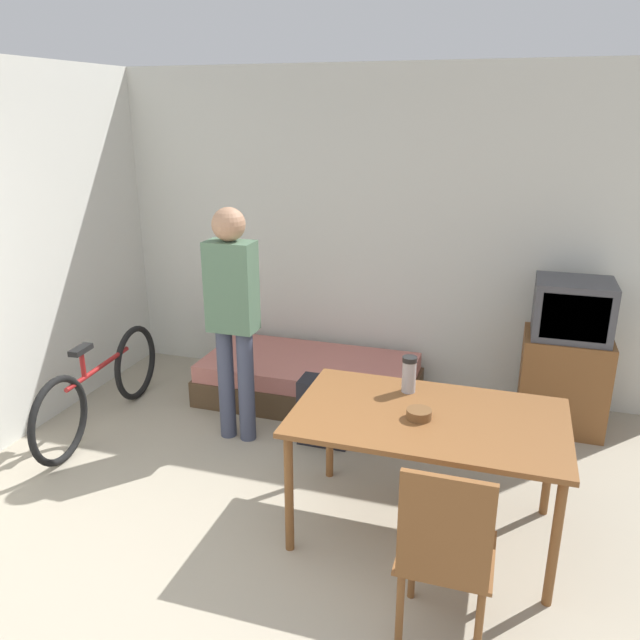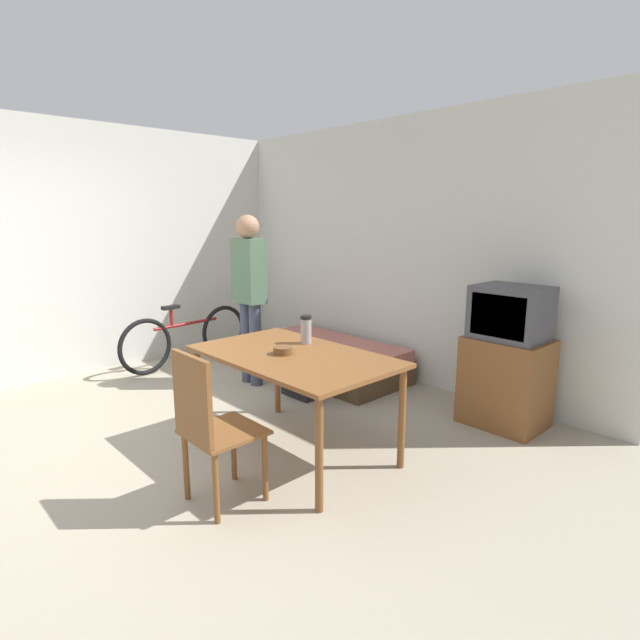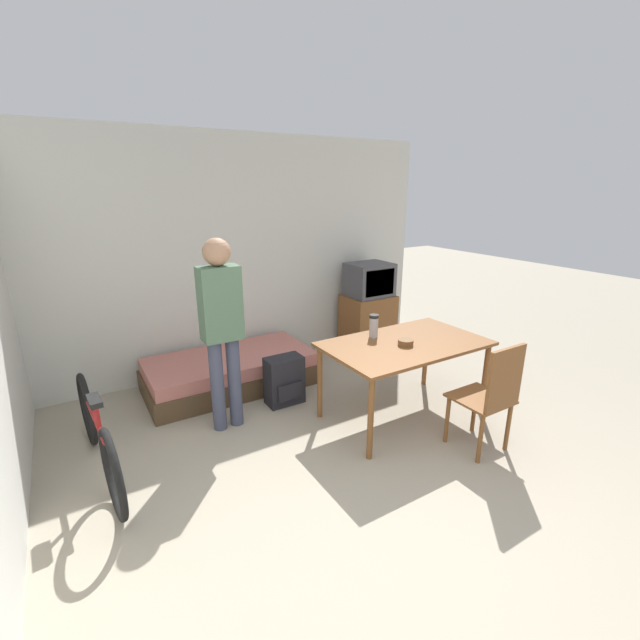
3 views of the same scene
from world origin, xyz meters
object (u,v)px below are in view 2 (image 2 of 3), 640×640
at_px(bicycle, 187,337).
at_px(person_standing, 249,287).
at_px(dining_table, 293,364).
at_px(thermos_flask, 306,328).
at_px(wooden_chair, 209,423).
at_px(mate_bowl, 283,350).
at_px(backpack, 301,372).
at_px(tv, 507,360).
at_px(daybed, 325,358).

distance_m(bicycle, person_standing, 1.28).
distance_m(dining_table, thermos_flask, 0.37).
xyz_separation_m(wooden_chair, mate_bowl, (-0.25, 0.76, 0.24)).
relative_size(dining_table, backpack, 2.99).
distance_m(bicycle, backpack, 1.74).
xyz_separation_m(thermos_flask, backpack, (-0.69, 0.54, -0.63)).
bearing_deg(bicycle, tv, 17.76).
bearing_deg(bicycle, dining_table, -11.65).
xyz_separation_m(daybed, dining_table, (1.18, -1.46, 0.50)).
bearing_deg(backpack, dining_table, -43.69).
bearing_deg(thermos_flask, person_standing, 162.54).
bearing_deg(tv, thermos_flask, -126.06).
bearing_deg(bicycle, mate_bowl, -13.08).
height_order(daybed, bicycle, bicycle).
xyz_separation_m(dining_table, wooden_chair, (0.20, -0.82, -0.15)).
relative_size(tv, thermos_flask, 5.28).
height_order(mate_bowl, backpack, mate_bowl).
distance_m(dining_table, bicycle, 2.64).
distance_m(dining_table, mate_bowl, 0.12).
relative_size(daybed, tv, 1.54).
height_order(wooden_chair, person_standing, person_standing).
xyz_separation_m(dining_table, bicycle, (-2.56, 0.53, -0.35)).
height_order(daybed, backpack, backpack).
relative_size(tv, wooden_chair, 1.22).
bearing_deg(thermos_flask, daybed, 130.67).
bearing_deg(daybed, thermos_flask, -49.33).
bearing_deg(tv, backpack, -154.36).
distance_m(dining_table, backpack, 1.25).
bearing_deg(bicycle, wooden_chair, -25.99).
xyz_separation_m(tv, wooden_chair, (-0.62, -2.42, -0.02)).
relative_size(person_standing, thermos_flask, 7.79).
bearing_deg(dining_table, bicycle, 168.35).
bearing_deg(person_standing, daybed, 68.07).
height_order(bicycle, backpack, bicycle).
relative_size(daybed, person_standing, 1.04).
bearing_deg(dining_table, person_standing, 155.34).
height_order(daybed, person_standing, person_standing).
distance_m(wooden_chair, person_standing, 2.31).
distance_m(wooden_chair, backpack, 1.96).
height_order(wooden_chair, backpack, wooden_chair).
height_order(daybed, dining_table, dining_table).
height_order(tv, person_standing, person_standing).
bearing_deg(dining_table, mate_bowl, -130.14).
height_order(dining_table, backpack, dining_table).
xyz_separation_m(wooden_chair, person_standing, (-1.69, 1.50, 0.48)).
distance_m(tv, mate_bowl, 1.89).
height_order(tv, mate_bowl, tv).
distance_m(tv, wooden_chair, 2.50).
bearing_deg(wooden_chair, thermos_flask, 108.41).
distance_m(bicycle, mate_bowl, 2.62).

